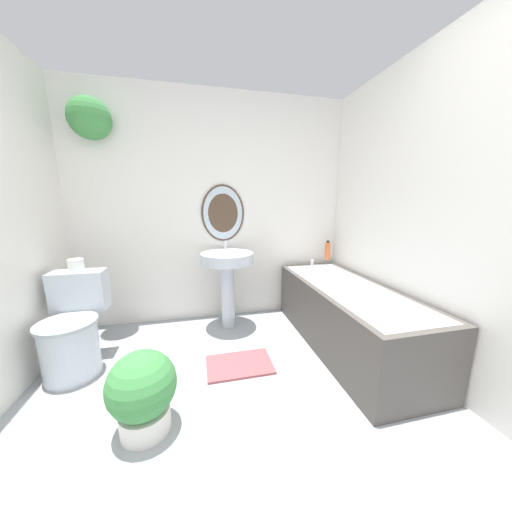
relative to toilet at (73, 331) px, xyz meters
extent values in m
cube|color=silver|center=(1.16, 0.77, 0.88)|extent=(2.97, 0.06, 2.40)
ellipsoid|color=#4C3828|center=(1.24, 0.73, 0.85)|extent=(0.46, 0.02, 0.60)
ellipsoid|color=silver|center=(1.24, 0.72, 0.85)|extent=(0.42, 0.01, 0.56)
cylinder|color=silver|center=(0.09, 0.64, 1.77)|extent=(0.16, 0.16, 0.09)
sphere|color=#3D8442|center=(0.09, 0.64, 1.69)|extent=(0.35, 0.35, 0.35)
cube|color=silver|center=(2.62, -0.43, 0.88)|extent=(0.06, 2.46, 2.40)
cylinder|color=silver|center=(0.00, -0.08, -0.12)|extent=(0.37, 0.37, 0.41)
cylinder|color=#A0A9B1|center=(0.00, -0.08, 0.10)|extent=(0.40, 0.40, 0.02)
cube|color=silver|center=(0.00, 0.20, 0.26)|extent=(0.40, 0.18, 0.33)
cylinder|color=silver|center=(1.24, 0.44, 0.02)|extent=(0.14, 0.14, 0.69)
cylinder|color=silver|center=(1.24, 0.44, 0.42)|extent=(0.53, 0.53, 0.10)
cylinder|color=silver|center=(1.24, 0.58, 0.52)|extent=(0.02, 0.02, 0.10)
cube|color=#4C4742|center=(2.24, -0.16, -0.04)|extent=(0.66, 1.69, 0.56)
cube|color=silver|center=(2.24, -0.16, 0.22)|extent=(0.56, 1.59, 0.04)
cylinder|color=silver|center=(2.24, 0.59, 0.28)|extent=(0.04, 0.04, 0.08)
cylinder|color=#DB6633|center=(2.42, 0.58, 0.41)|extent=(0.06, 0.06, 0.20)
cylinder|color=black|center=(2.42, 0.58, 0.52)|extent=(0.03, 0.03, 0.02)
cylinder|color=silver|center=(0.62, -0.72, -0.25)|extent=(0.28, 0.28, 0.14)
sphere|color=#3D8442|center=(0.62, -0.72, -0.02)|extent=(0.38, 0.38, 0.38)
cube|color=#934C51|center=(1.24, -0.25, -0.31)|extent=(0.52, 0.34, 0.02)
cylinder|color=white|center=(0.00, 0.20, 0.47)|extent=(0.11, 0.11, 0.10)
camera|label=1|loc=(0.96, -2.07, 0.97)|focal=18.00mm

